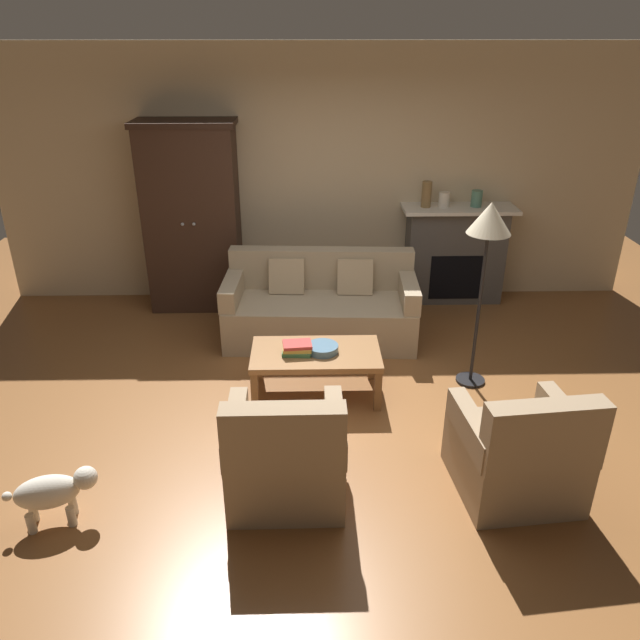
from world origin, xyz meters
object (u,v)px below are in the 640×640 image
at_px(couch, 320,308).
at_px(mantel_vase_bronze, 426,194).
at_px(mantel_vase_cream, 444,200).
at_px(armchair_near_right, 519,454).
at_px(floor_lamp, 489,229).
at_px(coffee_table, 316,357).
at_px(armchair_near_left, 286,457).
at_px(book_stack, 297,348).
at_px(dog, 53,492).
at_px(fruit_bowl, 323,348).
at_px(mantel_vase_jade, 477,199).
at_px(armoire, 192,218).
at_px(fireplace, 455,253).

relative_size(couch, mantel_vase_bronze, 6.95).
xyz_separation_m(couch, mantel_vase_cream, (1.39, 0.92, 0.88)).
relative_size(mantel_vase_cream, armchair_near_right, 0.19).
distance_m(armchair_near_right, floor_lamp, 1.84).
distance_m(coffee_table, armchair_near_left, 1.30).
bearing_deg(couch, book_stack, -101.11).
bearing_deg(dog, fruit_bowl, 40.52).
bearing_deg(mantel_vase_jade, book_stack, -133.70).
xyz_separation_m(book_stack, armchair_near_right, (1.50, -1.26, -0.15)).
bearing_deg(armoire, mantel_vase_cream, 1.24).
bearing_deg(book_stack, couch, 78.89).
xyz_separation_m(mantel_vase_jade, floor_lamp, (-0.40, -1.86, 0.22)).
relative_size(fruit_bowl, floor_lamp, 0.16).
bearing_deg(fireplace, mantel_vase_cream, -174.31).
relative_size(book_stack, mantel_vase_cream, 1.57).
xyz_separation_m(armoire, fruit_bowl, (1.37, -1.98, -0.58)).
distance_m(couch, floor_lamp, 1.98).
height_order(couch, mantel_vase_bronze, mantel_vase_bronze).
xyz_separation_m(armoire, mantel_vase_bronze, (2.57, 0.06, 0.23)).
distance_m(armoire, mantel_vase_jade, 3.14).
distance_m(fireplace, coffee_table, 2.63).
height_order(coffee_table, mantel_vase_cream, mantel_vase_cream).
distance_m(fireplace, mantel_vase_cream, 0.66).
bearing_deg(mantel_vase_cream, book_stack, -127.99).
bearing_deg(fireplace, couch, -149.09).
distance_m(book_stack, mantel_vase_jade, 2.95).
bearing_deg(armoire, dog, -96.24).
relative_size(fireplace, armchair_near_right, 1.43).
distance_m(fruit_bowl, mantel_vase_bronze, 2.50).
xyz_separation_m(couch, floor_lamp, (1.34, -0.94, 1.11)).
bearing_deg(floor_lamp, fruit_bowl, -172.38).
distance_m(fireplace, armchair_near_left, 3.82).
height_order(couch, dog, couch).
bearing_deg(book_stack, armchair_near_right, -40.01).
bearing_deg(armchair_near_right, mantel_vase_jade, 81.94).
bearing_deg(dog, floor_lamp, 28.42).
bearing_deg(couch, armchair_near_left, -96.89).
distance_m(armoire, mantel_vase_cream, 2.78).
distance_m(book_stack, armchair_near_left, 1.26).
height_order(mantel_vase_bronze, armchair_near_right, mantel_vase_bronze).
xyz_separation_m(mantel_vase_bronze, dog, (-2.95, -3.54, -1.02)).
bearing_deg(dog, armoire, 83.76).
bearing_deg(mantel_vase_jade, coffee_table, -131.68).
xyz_separation_m(floor_lamp, dog, (-3.11, -1.68, -1.19)).
relative_size(couch, mantel_vase_jade, 10.83).
bearing_deg(mantel_vase_bronze, couch, -142.21).
xyz_separation_m(fireplace, armchair_near_right, (-0.29, -3.34, -0.25)).
distance_m(mantel_vase_cream, floor_lamp, 1.87).
distance_m(couch, armchair_near_right, 2.72).
relative_size(armoire, floor_lamp, 1.24).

